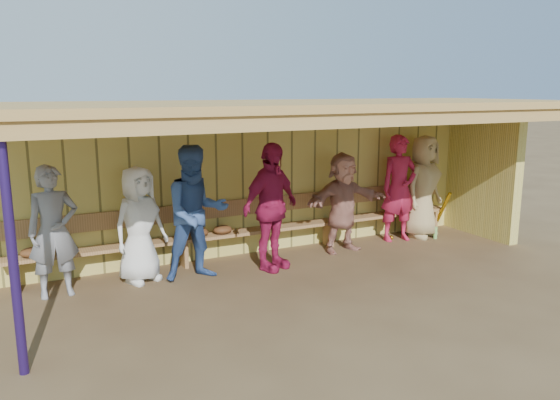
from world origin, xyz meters
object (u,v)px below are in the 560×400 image
at_px(player_h, 423,187).
at_px(bench, 259,223).
at_px(player_c, 196,213).
at_px(player_b, 139,225).
at_px(player_f, 343,202).
at_px(player_d, 271,207).
at_px(player_g, 399,188).
at_px(player_a, 53,232).

relative_size(player_h, bench, 0.25).
bearing_deg(player_c, player_h, 5.70).
height_order(player_b, player_h, player_h).
bearing_deg(player_f, player_d, -171.67).
xyz_separation_m(player_b, player_c, (0.75, -0.24, 0.14)).
height_order(player_c, player_f, player_c).
relative_size(player_g, player_h, 1.02).
relative_size(player_c, player_d, 1.00).
bearing_deg(player_c, player_d, -3.78).
bearing_deg(player_g, bench, -178.59).
distance_m(player_a, bench, 3.19).
distance_m(player_c, player_f, 2.60).
relative_size(player_a, bench, 0.23).
xyz_separation_m(player_d, player_f, (1.47, 0.32, -0.12)).
bearing_deg(player_g, player_d, -162.45).
height_order(player_c, bench, player_c).
relative_size(player_c, player_h, 1.03).
distance_m(player_c, bench, 1.49).
relative_size(player_c, player_f, 1.15).
height_order(player_g, player_h, player_g).
relative_size(player_d, bench, 0.25).
bearing_deg(bench, player_a, -170.96).
xyz_separation_m(player_c, bench, (1.26, 0.66, -0.43)).
distance_m(player_b, player_c, 0.80).
relative_size(player_a, player_b, 1.06).
distance_m(player_b, player_f, 3.33).
bearing_deg(player_h, player_d, 169.82).
bearing_deg(player_h, bench, 156.42).
relative_size(player_f, player_g, 0.88).
bearing_deg(player_a, bench, 5.27).
bearing_deg(player_a, player_d, -8.71).
height_order(player_a, player_d, player_d).
bearing_deg(player_h, player_a, 163.76).
xyz_separation_m(player_a, player_g, (5.71, 0.18, 0.08)).
bearing_deg(player_f, player_c, -178.96).
xyz_separation_m(player_f, player_g, (1.26, 0.12, 0.11)).
height_order(player_a, player_c, player_c).
relative_size(player_a, player_f, 1.04).
bearing_deg(player_f, player_b, 175.83).
bearing_deg(bench, player_d, -101.01).
relative_size(player_a, player_c, 0.91).
xyz_separation_m(player_c, player_g, (3.84, 0.35, -0.01)).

